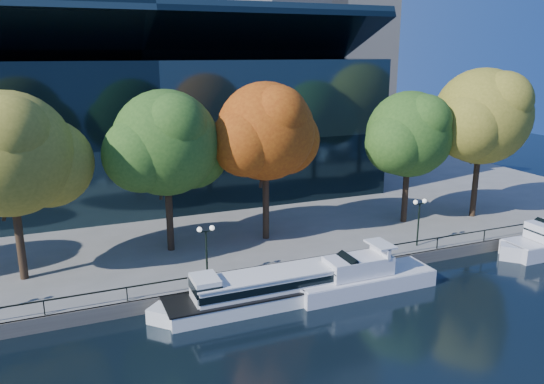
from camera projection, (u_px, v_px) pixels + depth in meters
name	position (u px, v px, depth m)	size (l,w,h in m)	color
ground	(287.00, 309.00, 35.69)	(160.00, 160.00, 0.00)	black
promenade	(173.00, 182.00, 68.08)	(90.00, 67.08, 1.00)	slate
railing	(269.00, 265.00, 38.10)	(88.20, 0.08, 0.99)	black
convention_building	(143.00, 126.00, 60.46)	(50.00, 24.57, 21.43)	black
tour_boat	(256.00, 290.00, 35.88)	(14.34, 3.20, 2.72)	white
cruiser_near	(358.00, 277.00, 38.22)	(11.73, 3.02, 3.40)	silver
tree_1	(12.00, 157.00, 35.84)	(10.72, 8.79, 13.39)	black
tree_2	(168.00, 145.00, 41.42)	(10.40, 8.53, 13.05)	black
tree_3	(268.00, 133.00, 44.01)	(10.24, 8.40, 13.48)	black
tree_4	(411.00, 136.00, 48.79)	(9.90, 8.12, 12.39)	black
tree_5	(484.00, 118.00, 50.14)	(11.33, 9.29, 14.38)	black
lamp_1	(206.00, 240.00, 37.13)	(1.26, 0.36, 4.03)	black
lamp_2	(419.00, 212.00, 43.80)	(1.26, 0.36, 4.03)	black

